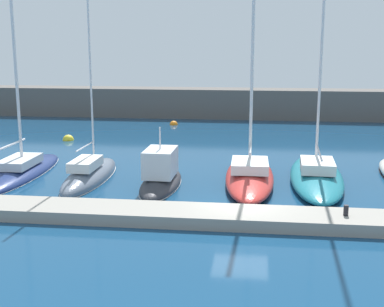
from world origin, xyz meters
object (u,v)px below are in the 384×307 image
object	(u,v)px
motorboat_charcoal_third	(161,177)
dock_bollard	(346,210)
sailboat_navy_nearest	(21,171)
sailboat_teal_fifth	(316,173)
mooring_buoy_yellow	(68,140)
sailboat_red_fourth	(250,174)
sailboat_slate_second	(90,175)
mooring_buoy_orange	(174,125)

from	to	relation	value
motorboat_charcoal_third	dock_bollard	distance (m)	10.10
sailboat_navy_nearest	sailboat_teal_fifth	xyz separation A→B (m)	(16.66, 0.53, 0.24)
mooring_buoy_yellow	sailboat_red_fourth	bearing A→B (deg)	-37.75
dock_bollard	sailboat_slate_second	bearing A→B (deg)	154.41
motorboat_charcoal_third	sailboat_teal_fifth	xyz separation A→B (m)	(8.22, 1.93, -0.03)
mooring_buoy_yellow	dock_bollard	bearing A→B (deg)	-44.06
sailboat_navy_nearest	mooring_buoy_orange	xyz separation A→B (m)	(5.73, 19.85, -0.24)
sailboat_teal_fifth	sailboat_navy_nearest	bearing A→B (deg)	94.69
sailboat_navy_nearest	dock_bollard	size ratio (longest dim) A/B	34.69
mooring_buoy_yellow	dock_bollard	xyz separation A→B (m)	(18.26, -17.67, 0.74)
sailboat_slate_second	mooring_buoy_orange	bearing A→B (deg)	-3.90
sailboat_slate_second	mooring_buoy_orange	world-z (taller)	sailboat_slate_second
sailboat_red_fourth	mooring_buoy_orange	bearing A→B (deg)	19.60
sailboat_red_fourth	mooring_buoy_yellow	bearing A→B (deg)	51.66
sailboat_navy_nearest	sailboat_slate_second	world-z (taller)	sailboat_navy_nearest
sailboat_slate_second	mooring_buoy_orange	size ratio (longest dim) A/B	17.71
sailboat_red_fourth	sailboat_navy_nearest	bearing A→B (deg)	89.10
sailboat_slate_second	sailboat_red_fourth	size ratio (longest dim) A/B	0.84
sailboat_slate_second	mooring_buoy_yellow	size ratio (longest dim) A/B	15.43
sailboat_teal_fifth	mooring_buoy_orange	xyz separation A→B (m)	(-10.93, 19.32, -0.48)
sailboat_red_fourth	motorboat_charcoal_third	bearing A→B (deg)	105.48
sailboat_navy_nearest	motorboat_charcoal_third	xyz separation A→B (m)	(8.43, -1.40, 0.27)
sailboat_navy_nearest	dock_bollard	distance (m)	18.31
sailboat_teal_fifth	dock_bollard	world-z (taller)	sailboat_teal_fifth
sailboat_navy_nearest	sailboat_teal_fifth	size ratio (longest dim) A/B	0.72
sailboat_navy_nearest	sailboat_slate_second	size ratio (longest dim) A/B	1.13
mooring_buoy_yellow	mooring_buoy_orange	world-z (taller)	mooring_buoy_yellow
sailboat_navy_nearest	mooring_buoy_yellow	xyz separation A→B (m)	(-1.22, 10.98, -0.24)
sailboat_red_fourth	sailboat_slate_second	bearing A→B (deg)	92.75
sailboat_slate_second	dock_bollard	bearing A→B (deg)	-115.48
sailboat_red_fourth	mooring_buoy_orange	size ratio (longest dim) A/B	21.06
sailboat_slate_second	dock_bollard	xyz separation A→B (m)	(12.74, -6.10, 0.46)
sailboat_red_fourth	sailboat_teal_fifth	xyz separation A→B (m)	(3.60, 0.60, -0.02)
sailboat_slate_second	dock_bollard	world-z (taller)	sailboat_slate_second
sailboat_teal_fifth	mooring_buoy_yellow	xyz separation A→B (m)	(-17.87, 10.45, -0.48)
motorboat_charcoal_third	sailboat_teal_fifth	bearing A→B (deg)	-75.93
sailboat_red_fourth	dock_bollard	world-z (taller)	sailboat_red_fourth
sailboat_slate_second	sailboat_red_fourth	bearing A→B (deg)	-86.55
mooring_buoy_orange	dock_bollard	xyz separation A→B (m)	(11.31, -26.54, 0.74)
mooring_buoy_orange	sailboat_teal_fifth	bearing A→B (deg)	-60.51
sailboat_slate_second	motorboat_charcoal_third	size ratio (longest dim) A/B	2.21
dock_bollard	motorboat_charcoal_third	bearing A→B (deg)	148.45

